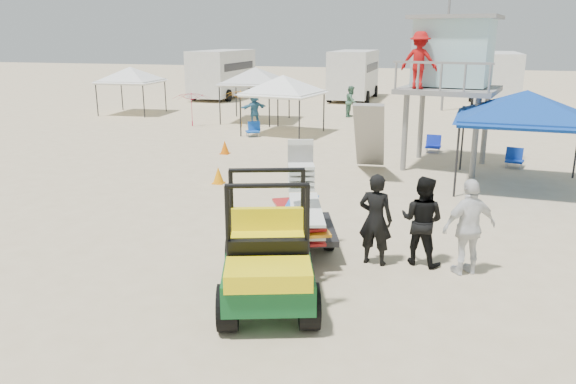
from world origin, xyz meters
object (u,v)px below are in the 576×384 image
(utility_cart, at_px, (266,245))
(surf_trailer, at_px, (302,212))
(man_left, at_px, (375,219))
(lifeguard_tower, at_px, (449,58))
(canopy_blue, at_px, (527,95))

(utility_cart, height_order, surf_trailer, utility_cart)
(man_left, height_order, lifeguard_tower, lifeguard_tower)
(surf_trailer, distance_m, man_left, 1.55)
(lifeguard_tower, bearing_deg, utility_cart, -103.08)
(utility_cart, height_order, man_left, utility_cart)
(surf_trailer, bearing_deg, lifeguard_tower, 73.64)
(man_left, height_order, canopy_blue, canopy_blue)
(lifeguard_tower, bearing_deg, man_left, -96.64)
(utility_cart, distance_m, lifeguard_tower, 11.68)
(canopy_blue, bearing_deg, surf_trailer, -126.05)
(man_left, relative_size, canopy_blue, 0.48)
(utility_cart, distance_m, man_left, 2.55)
(man_left, bearing_deg, surf_trailer, -3.09)
(lifeguard_tower, height_order, canopy_blue, lifeguard_tower)
(surf_trailer, relative_size, man_left, 1.39)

